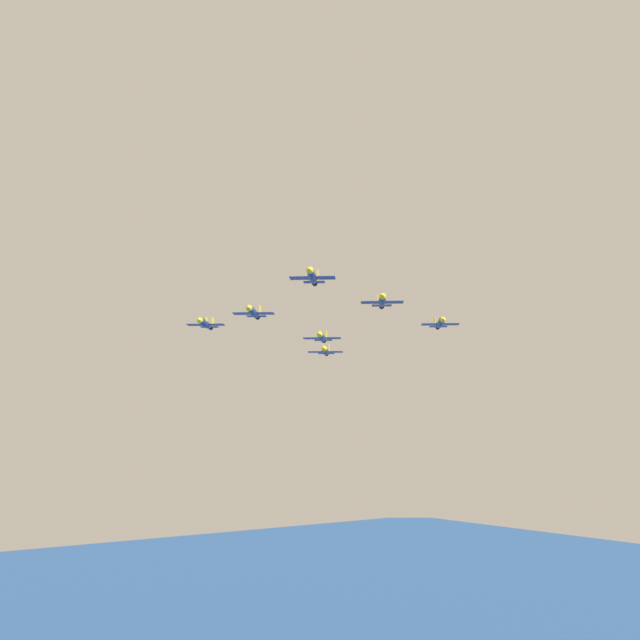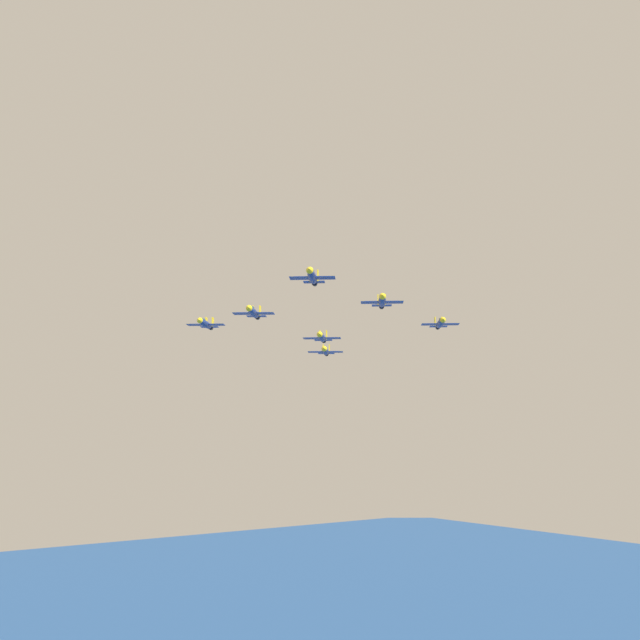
% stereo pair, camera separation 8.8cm
% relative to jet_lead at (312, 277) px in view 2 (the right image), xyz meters
% --- Properties ---
extents(jet_lead, '(13.49, 15.09, 3.77)m').
position_rel_jet_lead_xyz_m(jet_lead, '(0.00, 0.00, 0.00)').
color(jet_lead, navy).
extents(jet_left_wingman, '(13.76, 15.38, 3.84)m').
position_rel_jet_lead_xyz_m(jet_left_wingman, '(-25.51, -4.38, -2.67)').
color(jet_left_wingman, navy).
extents(jet_right_wingman, '(13.37, 15.08, 3.75)m').
position_rel_jet_lead_xyz_m(jet_right_wingman, '(0.21, -25.88, -5.31)').
color(jet_right_wingman, navy).
extents(jet_left_outer, '(13.10, 14.78, 3.68)m').
position_rel_jet_lead_xyz_m(jet_left_outer, '(-51.02, -8.76, -5.83)').
color(jet_left_outer, navy).
extents(jet_right_outer, '(13.36, 15.07, 3.75)m').
position_rel_jet_lead_xyz_m(jet_right_outer, '(0.43, -51.76, -5.41)').
color(jet_right_outer, navy).
extents(jet_slot_rear, '(13.50, 14.81, 3.73)m').
position_rel_jet_lead_xyz_m(jet_slot_rear, '(-25.30, -30.26, -9.57)').
color(jet_slot_rear, navy).
extents(jet_trailing, '(13.41, 15.26, 3.78)m').
position_rel_jet_lead_xyz_m(jet_trailing, '(-37.94, -45.39, -11.46)').
color(jet_trailing, navy).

